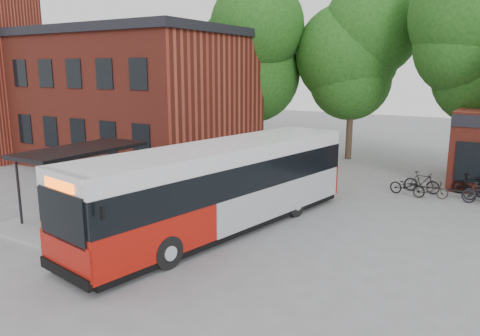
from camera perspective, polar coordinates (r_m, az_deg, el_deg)
The scene contains 12 objects.
ground at distance 18.68m, azimuth -6.79°, elevation -7.01°, with size 100.00×100.00×0.00m, color slate.
station_building at distance 33.16m, azimuth -15.36°, elevation 8.46°, with size 18.40×10.40×8.50m, color maroon, non-canonical shape.
bus_shelter at distance 20.62m, azimuth -18.57°, elevation -1.54°, with size 3.60×7.00×2.90m, color black, non-canonical shape.
bike_rail at distance 24.65m, azimuth 26.31°, elevation -3.04°, with size 5.20×0.10×0.38m, color black, non-canonical shape.
tree_0 at distance 34.35m, azimuth 1.57°, elevation 11.07°, with size 7.92×7.92×11.00m, color #194913, non-canonical shape.
tree_1 at distance 32.45m, azimuth 13.46°, elevation 10.17°, with size 7.92×7.92×10.40m, color #194913, non-canonical shape.
tree_2 at distance 30.03m, azimuth 25.87°, elevation 9.76°, with size 7.92×7.92×11.00m, color #194913, non-canonical shape.
city_bus at distance 17.69m, azimuth -2.28°, elevation -2.42°, with size 2.77×13.00×3.30m, color #AA140B, non-canonical shape.
bicycle_0 at distance 24.19m, azimuth 19.73°, elevation -2.09°, with size 0.61×1.76×0.92m, color black.
bicycle_1 at distance 24.94m, azimuth 21.30°, elevation -1.64°, with size 0.50×1.76×1.06m, color black.
bicycle_2 at distance 24.00m, azimuth 22.23°, elevation -2.51°, with size 0.55×1.58×0.83m, color #2F2A22.
bicycle_3 at distance 25.47m, azimuth 26.42°, elevation -1.81°, with size 0.50×1.76×1.05m, color black.
Camera 1 is at (10.92, -13.89, 6.06)m, focal length 35.00 mm.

